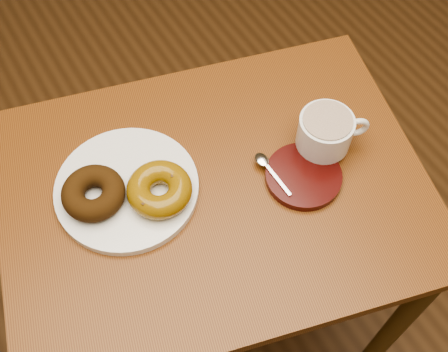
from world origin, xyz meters
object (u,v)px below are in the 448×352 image
donut_plate (127,188)px  coffee_cup (326,131)px  saucer (303,176)px  cafe_table (215,217)px

donut_plate → coffee_cup: 0.36m
donut_plate → saucer: bearing=-26.4°
cafe_table → coffee_cup: (0.21, -0.03, 0.16)m
cafe_table → donut_plate: (-0.13, 0.07, 0.12)m
saucer → coffee_cup: bearing=28.3°
donut_plate → saucer: same height
saucer → coffee_cup: size_ratio=1.09×
cafe_table → coffee_cup: coffee_cup is taller
coffee_cup → saucer: bearing=-128.5°
saucer → cafe_table: bearing=155.6°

